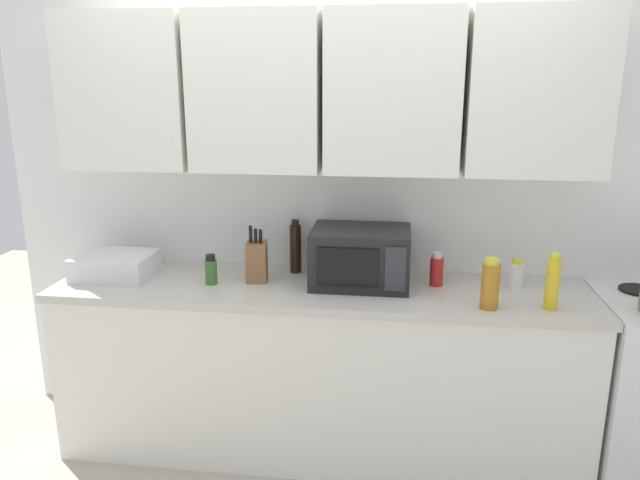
% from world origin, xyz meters
% --- Properties ---
extents(wall_back_with_cabinets, '(3.51, 0.38, 2.60)m').
position_xyz_m(wall_back_with_cabinets, '(0.00, -0.07, 1.58)').
color(wall_back_with_cabinets, white).
rests_on(wall_back_with_cabinets, ground_plane).
extents(counter_run, '(2.64, 0.63, 0.90)m').
position_xyz_m(counter_run, '(0.00, -0.30, 0.45)').
color(counter_run, white).
rests_on(counter_run, ground_plane).
extents(microwave, '(0.48, 0.37, 0.28)m').
position_xyz_m(microwave, '(0.19, -0.24, 1.04)').
color(microwave, black).
rests_on(microwave, counter_run).
extents(dish_rack, '(0.38, 0.30, 0.12)m').
position_xyz_m(dish_rack, '(-1.06, -0.30, 0.96)').
color(dish_rack, silver).
rests_on(dish_rack, counter_run).
extents(knife_block, '(0.11, 0.13, 0.29)m').
position_xyz_m(knife_block, '(-0.33, -0.27, 1.00)').
color(knife_block, brown).
rests_on(knife_block, counter_run).
extents(bottle_green_oil, '(0.06, 0.06, 0.15)m').
position_xyz_m(bottle_green_oil, '(-0.54, -0.34, 0.97)').
color(bottle_green_oil, '#386B2D').
rests_on(bottle_green_oil, counter_run).
extents(bottle_amber_vinegar, '(0.08, 0.08, 0.23)m').
position_xyz_m(bottle_amber_vinegar, '(0.79, -0.50, 1.01)').
color(bottle_amber_vinegar, '#AD701E').
rests_on(bottle_amber_vinegar, counter_run).
extents(bottle_white_jar, '(0.07, 0.07, 0.15)m').
position_xyz_m(bottle_white_jar, '(0.95, -0.21, 0.97)').
color(bottle_white_jar, white).
rests_on(bottle_white_jar, counter_run).
extents(bottle_red_sauce, '(0.06, 0.06, 0.17)m').
position_xyz_m(bottle_red_sauce, '(0.57, -0.22, 0.98)').
color(bottle_red_sauce, red).
rests_on(bottle_red_sauce, counter_run).
extents(bottle_yellow_mustard, '(0.06, 0.06, 0.26)m').
position_xyz_m(bottle_yellow_mustard, '(1.05, -0.48, 1.02)').
color(bottle_yellow_mustard, gold).
rests_on(bottle_yellow_mustard, counter_run).
extents(bottle_soy_dark, '(0.06, 0.06, 0.28)m').
position_xyz_m(bottle_soy_dark, '(-0.16, -0.10, 1.03)').
color(bottle_soy_dark, black).
rests_on(bottle_soy_dark, counter_run).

